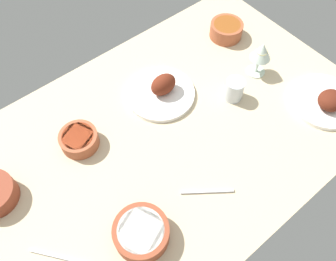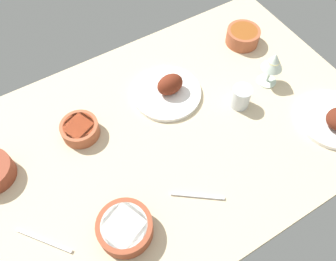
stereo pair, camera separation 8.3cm
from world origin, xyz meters
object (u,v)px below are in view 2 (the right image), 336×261
object	(u,v)px
plate_far_side	(168,90)
bowl_soup	(243,36)
bowl_cream	(125,228)
fork_loose	(198,196)
bowl_sauce	(80,129)
plate_center_main	(335,119)
water_tumbler	(241,97)
spoon_loose	(44,240)
wine_glass	(273,63)

from	to	relation	value
plate_far_side	bowl_soup	world-z (taller)	plate_far_side
bowl_cream	fork_loose	size ratio (longest dim) A/B	0.98
plate_far_side	bowl_sauce	size ratio (longest dim) A/B	1.98
bowl_sauce	fork_loose	bearing A→B (deg)	118.27
plate_center_main	bowl_cream	distance (cm)	78.34
bowl_cream	bowl_sauce	xyz separation A→B (cm)	(-2.37, -37.05, -0.46)
fork_loose	bowl_soup	bearing A→B (deg)	78.05
plate_far_side	bowl_sauce	xyz separation A→B (cm)	(33.60, -0.63, 0.53)
bowl_sauce	water_tumbler	xyz separation A→B (cm)	(-52.87, 17.64, 1.33)
plate_far_side	fork_loose	bearing A→B (deg)	71.70
plate_center_main	spoon_loose	bearing A→B (deg)	-7.52
bowl_cream	bowl_sauce	bearing A→B (deg)	-93.67
bowl_cream	spoon_loose	size ratio (longest dim) A/B	0.89
bowl_cream	spoon_loose	bearing A→B (deg)	-24.37
plate_far_side	bowl_cream	world-z (taller)	plate_far_side
bowl_soup	spoon_loose	world-z (taller)	bowl_soup
plate_far_side	bowl_soup	distance (cm)	40.12
bowl_soup	water_tumbler	xyz separation A→B (cm)	(20.14, 24.46, 0.83)
plate_center_main	wine_glass	size ratio (longest dim) A/B	1.74
plate_far_side	bowl_cream	distance (cm)	51.20
plate_center_main	bowl_cream	xyz separation A→B (cm)	(78.25, -3.61, 1.23)
spoon_loose	plate_center_main	bearing A→B (deg)	43.98
plate_far_side	bowl_cream	bearing A→B (deg)	45.35
plate_center_main	spoon_loose	distance (cm)	100.07
plate_center_main	bowl_soup	bearing A→B (deg)	-86.55
bowl_cream	bowl_soup	bearing A→B (deg)	-149.80
plate_far_side	spoon_loose	xyz separation A→B (cm)	(56.92, 26.93, -1.85)
water_tumbler	spoon_loose	distance (cm)	76.93
plate_center_main	spoon_loose	world-z (taller)	plate_center_main
wine_glass	water_tumbler	size ratio (longest dim) A/B	1.70
wine_glass	spoon_loose	xyz separation A→B (cm)	(91.56, 12.98, -9.53)
bowl_soup	bowl_cream	xyz separation A→B (cm)	(75.38, 43.88, -0.04)
bowl_sauce	spoon_loose	bearing A→B (deg)	49.76
plate_far_side	bowl_sauce	bearing A→B (deg)	-1.07
plate_center_main	bowl_sauce	bearing A→B (deg)	-28.19
fork_loose	spoon_loose	world-z (taller)	same
plate_far_side	bowl_soup	bearing A→B (deg)	-169.29
plate_far_side	wine_glass	distance (cm)	38.12
bowl_soup	bowl_sauce	xyz separation A→B (cm)	(73.01, 6.83, -0.50)
bowl_sauce	spoon_loose	xyz separation A→B (cm)	(23.32, 27.56, -2.38)
plate_center_main	wine_glass	distance (cm)	28.31
wine_glass	spoon_loose	size ratio (longest dim) A/B	0.79
plate_center_main	wine_glass	bearing A→B (deg)	-73.68
bowl_sauce	bowl_soup	bearing A→B (deg)	-174.66
plate_center_main	water_tumbler	size ratio (longest dim) A/B	2.97
bowl_soup	fork_loose	bearing A→B (deg)	41.30
water_tumbler	fork_loose	size ratio (longest dim) A/B	0.51
plate_far_side	water_tumbler	distance (cm)	25.77
fork_loose	plate_center_main	bearing A→B (deg)	34.94
plate_far_side	plate_center_main	xyz separation A→B (cm)	(-42.28, 40.03, -0.24)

